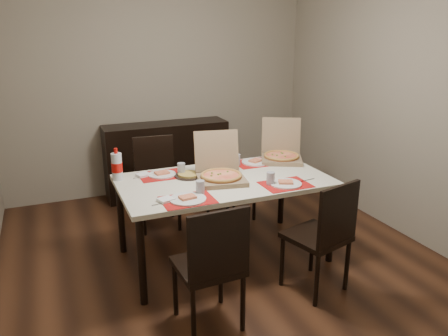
{
  "coord_description": "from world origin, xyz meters",
  "views": [
    {
      "loc": [
        -1.33,
        -3.3,
        2.0
      ],
      "look_at": [
        0.04,
        0.01,
        0.85
      ],
      "focal_mm": 35.0,
      "sensor_mm": 36.0,
      "label": 1
    }
  ],
  "objects_px": {
    "sideboard": "(167,159)",
    "chair_far_right": "(227,173)",
    "chair_far_left": "(156,178)",
    "dip_bowl": "(228,172)",
    "soda_bottle": "(117,167)",
    "pizza_box_center": "(220,174)",
    "chair_near_right": "(324,233)",
    "dining_table": "(224,186)",
    "chair_near_left": "(212,263)"
  },
  "relations": [
    {
      "from": "sideboard",
      "to": "chair_far_right",
      "type": "height_order",
      "value": "chair_far_right"
    },
    {
      "from": "sideboard",
      "to": "chair_far_left",
      "type": "relative_size",
      "value": 1.61
    },
    {
      "from": "dip_bowl",
      "to": "soda_bottle",
      "type": "height_order",
      "value": "soda_bottle"
    },
    {
      "from": "sideboard",
      "to": "pizza_box_center",
      "type": "relative_size",
      "value": 3.0
    },
    {
      "from": "chair_near_right",
      "to": "dip_bowl",
      "type": "height_order",
      "value": "chair_near_right"
    },
    {
      "from": "chair_near_right",
      "to": "dip_bowl",
      "type": "distance_m",
      "value": 1.06
    },
    {
      "from": "chair_near_right",
      "to": "soda_bottle",
      "type": "distance_m",
      "value": 1.8
    },
    {
      "from": "dip_bowl",
      "to": "chair_near_right",
      "type": "bearing_deg",
      "value": -67.32
    },
    {
      "from": "sideboard",
      "to": "chair_far_left",
      "type": "height_order",
      "value": "chair_far_left"
    },
    {
      "from": "dining_table",
      "to": "chair_far_left",
      "type": "xyz_separation_m",
      "value": [
        -0.38,
        0.94,
        -0.17
      ]
    },
    {
      "from": "chair_far_right",
      "to": "dip_bowl",
      "type": "distance_m",
      "value": 0.78
    },
    {
      "from": "chair_near_left",
      "to": "chair_far_right",
      "type": "height_order",
      "value": "same"
    },
    {
      "from": "dining_table",
      "to": "soda_bottle",
      "type": "height_order",
      "value": "soda_bottle"
    },
    {
      "from": "dining_table",
      "to": "sideboard",
      "type": "bearing_deg",
      "value": 91.17
    },
    {
      "from": "chair_near_right",
      "to": "chair_far_right",
      "type": "relative_size",
      "value": 1.0
    },
    {
      "from": "chair_far_left",
      "to": "pizza_box_center",
      "type": "height_order",
      "value": "pizza_box_center"
    },
    {
      "from": "dining_table",
      "to": "chair_near_right",
      "type": "relative_size",
      "value": 1.94
    },
    {
      "from": "chair_near_right",
      "to": "chair_far_right",
      "type": "height_order",
      "value": "same"
    },
    {
      "from": "chair_far_right",
      "to": "pizza_box_center",
      "type": "height_order",
      "value": "pizza_box_center"
    },
    {
      "from": "dip_bowl",
      "to": "soda_bottle",
      "type": "bearing_deg",
      "value": 168.32
    },
    {
      "from": "chair_near_left",
      "to": "chair_near_right",
      "type": "xyz_separation_m",
      "value": [
        0.95,
        0.09,
        0.0
      ]
    },
    {
      "from": "pizza_box_center",
      "to": "chair_far_right",
      "type": "bearing_deg",
      "value": 63.58
    },
    {
      "from": "chair_near_right",
      "to": "soda_bottle",
      "type": "bearing_deg",
      "value": 139.57
    },
    {
      "from": "sideboard",
      "to": "pizza_box_center",
      "type": "height_order",
      "value": "pizza_box_center"
    },
    {
      "from": "chair_near_left",
      "to": "chair_far_right",
      "type": "xyz_separation_m",
      "value": [
        0.84,
        1.72,
        0.0
      ]
    },
    {
      "from": "dip_bowl",
      "to": "dining_table",
      "type": "bearing_deg",
      "value": -123.97
    },
    {
      "from": "chair_near_left",
      "to": "chair_far_left",
      "type": "xyz_separation_m",
      "value": [
        0.09,
        1.85,
        0.0
      ]
    },
    {
      "from": "chair_near_left",
      "to": "chair_far_right",
      "type": "relative_size",
      "value": 1.0
    },
    {
      "from": "sideboard",
      "to": "dining_table",
      "type": "distance_m",
      "value": 1.78
    },
    {
      "from": "sideboard",
      "to": "chair_far_left",
      "type": "xyz_separation_m",
      "value": [
        -0.34,
        -0.83,
        0.06
      ]
    },
    {
      "from": "chair_near_left",
      "to": "sideboard",
      "type": "bearing_deg",
      "value": 80.95
    },
    {
      "from": "sideboard",
      "to": "chair_far_right",
      "type": "xyz_separation_m",
      "value": [
        0.41,
        -0.95,
        0.06
      ]
    },
    {
      "from": "dining_table",
      "to": "dip_bowl",
      "type": "height_order",
      "value": "dip_bowl"
    },
    {
      "from": "chair_far_left",
      "to": "dip_bowl",
      "type": "distance_m",
      "value": 0.96
    },
    {
      "from": "chair_far_left",
      "to": "soda_bottle",
      "type": "distance_m",
      "value": 0.85
    },
    {
      "from": "sideboard",
      "to": "dip_bowl",
      "type": "xyz_separation_m",
      "value": [
        0.13,
        -1.63,
        0.31
      ]
    },
    {
      "from": "chair_near_right",
      "to": "pizza_box_center",
      "type": "bearing_deg",
      "value": 123.71
    },
    {
      "from": "chair_near_right",
      "to": "chair_far_left",
      "type": "bearing_deg",
      "value": 116.31
    },
    {
      "from": "sideboard",
      "to": "chair_far_left",
      "type": "bearing_deg",
      "value": -112.29
    },
    {
      "from": "chair_far_left",
      "to": "sideboard",
      "type": "bearing_deg",
      "value": 67.71
    },
    {
      "from": "chair_near_left",
      "to": "chair_far_left",
      "type": "distance_m",
      "value": 1.85
    },
    {
      "from": "chair_near_right",
      "to": "soda_bottle",
      "type": "relative_size",
      "value": 3.3
    },
    {
      "from": "chair_near_left",
      "to": "pizza_box_center",
      "type": "bearing_deg",
      "value": 64.64
    },
    {
      "from": "pizza_box_center",
      "to": "soda_bottle",
      "type": "bearing_deg",
      "value": 156.71
    },
    {
      "from": "chair_near_right",
      "to": "dip_bowl",
      "type": "relative_size",
      "value": 9.15
    },
    {
      "from": "chair_near_right",
      "to": "chair_far_right",
      "type": "distance_m",
      "value": 1.63
    },
    {
      "from": "sideboard",
      "to": "chair_near_right",
      "type": "relative_size",
      "value": 1.61
    },
    {
      "from": "chair_far_right",
      "to": "chair_far_left",
      "type": "bearing_deg",
      "value": 170.64
    },
    {
      "from": "chair_near_right",
      "to": "chair_far_left",
      "type": "relative_size",
      "value": 1.0
    },
    {
      "from": "dining_table",
      "to": "chair_near_left",
      "type": "xyz_separation_m",
      "value": [
        -0.46,
        -0.91,
        -0.17
      ]
    }
  ]
}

